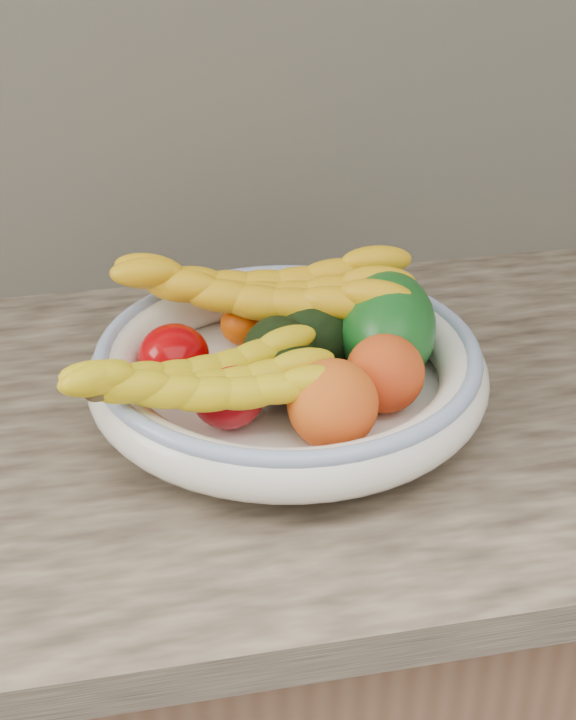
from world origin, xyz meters
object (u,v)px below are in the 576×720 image
(green_mango, at_px, (386,326))
(banana_bunch_front, at_px, (203,388))
(fruit_bowl, at_px, (288,370))
(banana_bunch_back, at_px, (262,298))

(green_mango, distance_m, banana_bunch_front, 0.22)
(fruit_bowl, height_order, banana_bunch_front, banana_bunch_front)
(banana_bunch_front, bearing_deg, banana_bunch_back, 54.36)
(green_mango, xyz_separation_m, banana_bunch_back, (-0.12, 0.06, 0.01))
(banana_bunch_back, height_order, banana_bunch_front, banana_bunch_back)
(green_mango, distance_m, banana_bunch_back, 0.13)
(green_mango, bearing_deg, fruit_bowl, -160.62)
(fruit_bowl, distance_m, banana_bunch_front, 0.12)
(green_mango, height_order, banana_bunch_front, green_mango)
(banana_bunch_back, bearing_deg, banana_bunch_front, -102.50)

